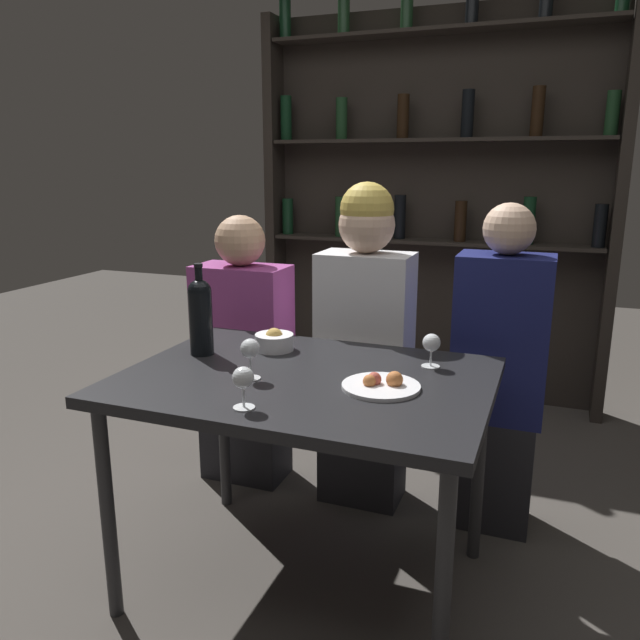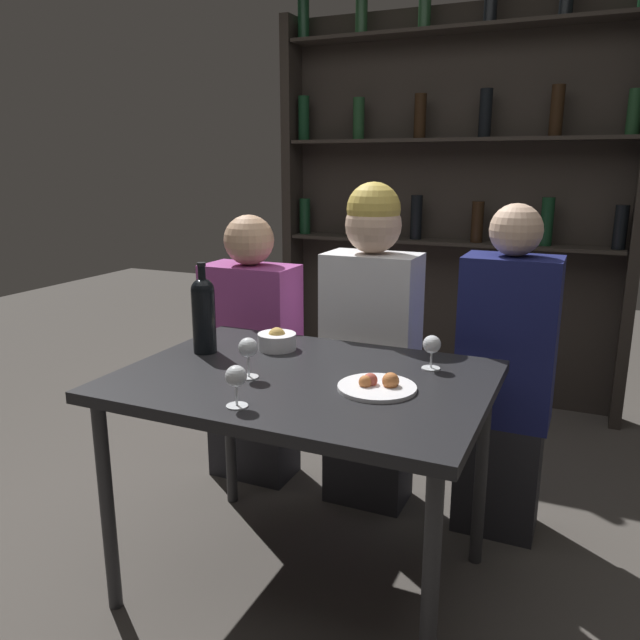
{
  "view_description": "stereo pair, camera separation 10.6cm",
  "coord_description": "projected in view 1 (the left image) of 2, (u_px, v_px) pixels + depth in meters",
  "views": [
    {
      "loc": [
        0.7,
        -1.71,
        1.39
      ],
      "look_at": [
        0.0,
        0.12,
        0.9
      ],
      "focal_mm": 35.0,
      "sensor_mm": 36.0,
      "label": 1
    },
    {
      "loc": [
        0.8,
        -1.67,
        1.39
      ],
      "look_at": [
        0.0,
        0.12,
        0.9
      ],
      "focal_mm": 35.0,
      "sensor_mm": 36.0,
      "label": 2
    }
  ],
  "objects": [
    {
      "name": "ground_plane",
      "position": [
        307.0,
        582.0,
        2.13
      ],
      "size": [
        10.0,
        10.0,
        0.0
      ],
      "primitive_type": "plane",
      "color": "#47423D"
    },
    {
      "name": "dining_table",
      "position": [
        306.0,
        396.0,
        1.97
      ],
      "size": [
        1.14,
        0.83,
        0.75
      ],
      "color": "black",
      "rests_on": "ground_plane"
    },
    {
      "name": "wine_rack_wall",
      "position": [
        433.0,
        195.0,
        3.62
      ],
      "size": [
        2.03,
        0.21,
        2.35
      ],
      "color": "#28231E",
      "rests_on": "ground_plane"
    },
    {
      "name": "wine_bottle",
      "position": [
        201.0,
        313.0,
        2.14
      ],
      "size": [
        0.08,
        0.08,
        0.32
      ],
      "color": "black",
      "rests_on": "dining_table"
    },
    {
      "name": "wine_glass_0",
      "position": [
        431.0,
        344.0,
        2.01
      ],
      "size": [
        0.06,
        0.06,
        0.11
      ],
      "color": "silver",
      "rests_on": "dining_table"
    },
    {
      "name": "wine_glass_1",
      "position": [
        243.0,
        380.0,
        1.67
      ],
      "size": [
        0.06,
        0.06,
        0.12
      ],
      "color": "silver",
      "rests_on": "dining_table"
    },
    {
      "name": "wine_glass_2",
      "position": [
        250.0,
        350.0,
        1.9
      ],
      "size": [
        0.06,
        0.06,
        0.13
      ],
      "color": "silver",
      "rests_on": "dining_table"
    },
    {
      "name": "food_plate_0",
      "position": [
        382.0,
        385.0,
        1.84
      ],
      "size": [
        0.23,
        0.23,
        0.05
      ],
      "color": "white",
      "rests_on": "dining_table"
    },
    {
      "name": "snack_bowl",
      "position": [
        274.0,
        341.0,
        2.21
      ],
      "size": [
        0.14,
        0.14,
        0.08
      ],
      "color": "white",
      "rests_on": "dining_table"
    },
    {
      "name": "seated_person_left",
      "position": [
        244.0,
        358.0,
        2.74
      ],
      "size": [
        0.4,
        0.22,
        1.18
      ],
      "color": "#26262B",
      "rests_on": "ground_plane"
    },
    {
      "name": "seated_person_center",
      "position": [
        365.0,
        348.0,
        2.53
      ],
      "size": [
        0.37,
        0.22,
        1.33
      ],
      "color": "#26262B",
      "rests_on": "ground_plane"
    },
    {
      "name": "seated_person_right",
      "position": [
        498.0,
        380.0,
        2.36
      ],
      "size": [
        0.34,
        0.22,
        1.26
      ],
      "color": "#26262B",
      "rests_on": "ground_plane"
    }
  ]
}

